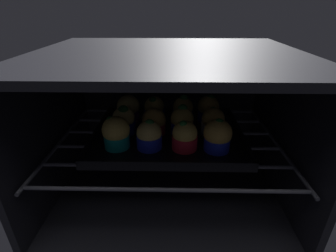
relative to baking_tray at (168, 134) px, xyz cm
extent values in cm
cube|color=black|center=(0.00, -0.87, -15.43)|extent=(59.00, 47.00, 1.50)
cube|color=black|center=(0.00, -0.87, 20.07)|extent=(59.00, 47.00, 1.50)
cube|color=black|center=(0.00, 21.88, 2.32)|extent=(59.00, 1.50, 34.00)
cube|color=black|center=(-28.75, -0.87, 2.32)|extent=(1.50, 47.00, 34.00)
cube|color=black|center=(28.75, -0.87, 2.32)|extent=(1.50, 47.00, 34.00)
cylinder|color=#51515B|center=(0.00, -19.87, -1.08)|extent=(54.00, 0.80, 0.80)
cylinder|color=#51515B|center=(0.00, -12.27, -1.08)|extent=(54.00, 0.80, 0.80)
cylinder|color=#51515B|center=(0.00, -4.67, -1.08)|extent=(54.00, 0.80, 0.80)
cylinder|color=#51515B|center=(0.00, 2.93, -1.08)|extent=(54.00, 0.80, 0.80)
cylinder|color=#51515B|center=(0.00, 10.53, -1.08)|extent=(54.00, 0.80, 0.80)
cylinder|color=#51515B|center=(0.00, 18.13, -1.08)|extent=(54.00, 0.80, 0.80)
cylinder|color=#51515B|center=(-27.00, -0.87, -1.08)|extent=(0.80, 42.00, 0.80)
cylinder|color=#51515B|center=(27.00, -0.87, -1.08)|extent=(0.80, 42.00, 0.80)
cube|color=black|center=(0.00, 0.00, -0.08)|extent=(36.96, 29.45, 1.20)
cube|color=black|center=(0.00, -14.33, 1.02)|extent=(36.96, 0.80, 1.00)
cube|color=black|center=(0.00, 14.33, 1.02)|extent=(36.96, 0.80, 1.00)
cube|color=black|center=(-18.08, 0.00, 1.02)|extent=(0.80, 29.45, 1.00)
cube|color=black|center=(18.08, 0.00, 1.02)|extent=(0.80, 29.45, 1.00)
cylinder|color=#0C8C84|center=(-11.47, -7.15, 2.09)|extent=(5.77, 5.77, 3.15)
sphere|color=gold|center=(-11.47, -7.15, 4.88)|extent=(6.25, 6.25, 6.25)
sphere|color=#1E6023|center=(-12.58, -6.91, 7.13)|extent=(1.75, 1.75, 1.75)
cylinder|color=#1928B7|center=(-4.06, -7.26, 2.09)|extent=(5.77, 5.77, 3.15)
sphere|color=#DBBC60|center=(-4.06, -7.26, 4.20)|extent=(5.65, 5.65, 5.65)
sphere|color=#28702D|center=(-3.91, -7.11, 6.27)|extent=(2.35, 2.35, 2.35)
cylinder|color=red|center=(3.88, -7.48, 2.09)|extent=(5.77, 5.77, 3.15)
sphere|color=gold|center=(3.88, -7.48, 4.39)|extent=(5.57, 5.57, 5.57)
sphere|color=#28702D|center=(3.48, -7.95, 6.70)|extent=(1.73, 1.73, 1.73)
cylinder|color=#1928B7|center=(11.05, -7.89, 2.09)|extent=(5.77, 5.77, 3.15)
sphere|color=gold|center=(11.05, -7.89, 4.71)|extent=(6.27, 6.27, 6.27)
sphere|color=#1E6023|center=(11.16, -7.88, 7.02)|extent=(2.21, 2.21, 2.21)
cylinder|color=#1928B7|center=(-11.01, -0.13, 2.09)|extent=(5.77, 5.77, 3.15)
sphere|color=#DBBC60|center=(-11.01, -0.13, 4.70)|extent=(5.52, 5.52, 5.52)
sphere|color=#19511E|center=(-10.85, -0.55, 6.80)|extent=(2.54, 2.54, 2.54)
cylinder|color=red|center=(-3.49, -0.15, 2.09)|extent=(5.77, 5.77, 3.15)
sphere|color=gold|center=(-3.49, -0.15, 4.20)|extent=(5.98, 5.98, 5.98)
sphere|color=#1E6023|center=(-2.63, 0.35, 6.01)|extent=(1.88, 1.88, 1.88)
cylinder|color=#1928B7|center=(3.53, 0.16, 2.09)|extent=(5.77, 5.77, 3.15)
sphere|color=gold|center=(3.53, 0.16, 4.35)|extent=(5.85, 5.85, 5.85)
sphere|color=#28702D|center=(3.63, 0.66, 6.77)|extent=(2.49, 2.49, 2.49)
cylinder|color=silver|center=(11.17, -0.17, 2.09)|extent=(5.77, 5.77, 3.15)
sphere|color=gold|center=(11.17, -0.17, 4.53)|extent=(5.73, 5.73, 5.73)
sphere|color=#1E6023|center=(11.19, 0.67, 6.55)|extent=(1.71, 1.71, 1.71)
cylinder|color=#7A238C|center=(-11.15, 7.53, 2.09)|extent=(5.77, 5.77, 3.15)
sphere|color=#DBBC60|center=(-11.15, 7.53, 4.70)|extent=(6.30, 6.30, 6.30)
sphere|color=#1E6023|center=(-10.63, 7.99, 6.76)|extent=(1.90, 1.90, 1.90)
cylinder|color=#1928B7|center=(-3.98, 7.87, 2.09)|extent=(5.77, 5.77, 3.15)
sphere|color=gold|center=(-3.98, 7.87, 4.59)|extent=(5.51, 5.51, 5.51)
sphere|color=#19511E|center=(-4.25, 6.96, 6.70)|extent=(1.99, 1.99, 1.99)
cylinder|color=#1928B7|center=(3.96, 7.52, 2.09)|extent=(5.77, 5.77, 3.15)
sphere|color=gold|center=(3.96, 7.52, 4.50)|extent=(5.61, 5.61, 5.61)
sphere|color=#1E6023|center=(4.15, 7.78, 6.78)|extent=(2.45, 2.45, 2.45)
cylinder|color=#1928B7|center=(10.94, 7.63, 2.09)|extent=(5.77, 5.77, 3.15)
sphere|color=gold|center=(10.94, 7.63, 4.79)|extent=(5.89, 5.89, 5.89)
sphere|color=#1E6023|center=(11.38, 7.87, 6.82)|extent=(2.60, 2.60, 2.60)
camera|label=1|loc=(1.16, -55.90, 29.91)|focal=26.45mm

